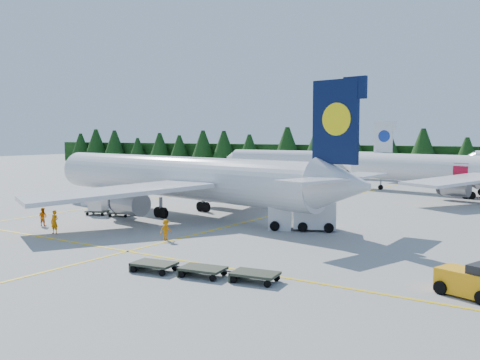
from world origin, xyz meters
The scene contains 16 objects.
ground centered at (0.00, 0.00, 0.00)m, with size 320.00×320.00×0.00m, color #9E9E98.
taxi_stripe_a centered at (-14.00, 20.00, 0.01)m, with size 0.25×120.00×0.01m, color yellow.
taxi_stripe_b centered at (6.00, 20.00, 0.01)m, with size 0.25×120.00×0.01m, color yellow.
taxi_stripe_cross centered at (0.00, -6.00, 0.01)m, with size 80.00×0.25×0.01m, color yellow.
treeline_hedge centered at (0.00, 82.00, 3.00)m, with size 220.00×4.00×6.00m, color black.
airliner_navy centered at (-4.43, 10.29, 3.82)m, with size 43.47×35.51×12.70m.
airliner_red centered at (18.47, 44.13, 3.50)m, with size 39.69×32.36×11.65m.
airliner_far_left centered at (-17.41, 64.44, 3.37)m, with size 36.95×4.08×10.75m.
airstairs centered at (-14.88, 10.14, 0.75)m, with size 4.01×5.44×3.43m.
service_truck centered at (12.40, 8.86, 1.40)m, with size 6.21×4.23×2.82m.
baggage_tug centered at (28.52, -3.87, 0.83)m, with size 3.51×2.58×1.68m.
dolly_train centered at (14.63, -8.40, 0.49)m, with size 9.18×3.44×0.15m.
uld_pair centered at (-8.07, 5.19, 1.12)m, with size 5.35×2.96×1.66m.
crew_a centered at (-4.13, -4.47, 1.00)m, with size 0.73×0.48×1.99m, color orange.
crew_b centered at (-8.34, -2.54, 0.84)m, with size 0.82×0.64×1.68m, color orange.
crew_c centered at (5.56, -1.41, 0.83)m, with size 0.69×0.47×1.66m, color orange.
Camera 1 is at (33.51, -32.83, 8.31)m, focal length 40.00 mm.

